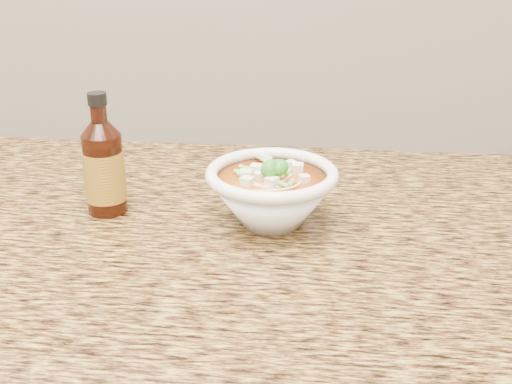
# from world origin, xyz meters

# --- Properties ---
(counter_slab) EXTENTS (4.00, 0.68, 0.04)m
(counter_slab) POSITION_xyz_m (0.00, 1.68, 0.88)
(counter_slab) COLOR olive
(counter_slab) RESTS_ON cabinet
(soup_bowl) EXTENTS (0.17, 0.19, 0.09)m
(soup_bowl) POSITION_xyz_m (0.24, 1.68, 0.94)
(soup_bowl) COLOR white
(soup_bowl) RESTS_ON counter_slab
(hot_sauce_bottle) EXTENTS (0.07, 0.07, 0.16)m
(hot_sauce_bottle) POSITION_xyz_m (0.02, 1.70, 0.96)
(hot_sauce_bottle) COLOR #341107
(hot_sauce_bottle) RESTS_ON counter_slab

